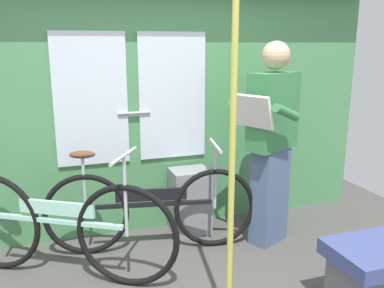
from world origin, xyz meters
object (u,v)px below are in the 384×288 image
trash_bin_by_wall (190,201)px  bicycle_near_door (151,209)px  passenger_reading_newspaper (271,141)px  handrail_pole (232,159)px  bench_seat_corner (383,274)px  bicycle_leaning_behind (57,226)px

trash_bin_by_wall → bicycle_near_door: bearing=-150.9°
passenger_reading_newspaper → handrail_pole: bearing=23.8°
handrail_pole → passenger_reading_newspaper: bearing=49.7°
passenger_reading_newspaper → bench_seat_corner: passenger_reading_newspaper is taller
bicycle_near_door → handrail_pole: (0.23, -1.07, 0.69)m
bicycle_near_door → bench_seat_corner: (1.22, -1.24, -0.13)m
trash_bin_by_wall → bench_seat_corner: size_ratio=0.84×
bicycle_near_door → bicycle_leaning_behind: bearing=-155.3°
bicycle_leaning_behind → handrail_pole: handrail_pole is taller
passenger_reading_newspaper → trash_bin_by_wall: size_ratio=2.89×
bicycle_leaning_behind → handrail_pole: size_ratio=0.74×
bicycle_leaning_behind → bench_seat_corner: bicycle_leaning_behind is taller
trash_bin_by_wall → bicycle_leaning_behind: bearing=-160.4°
bicycle_near_door → bench_seat_corner: 1.74m
trash_bin_by_wall → bench_seat_corner: (0.80, -1.47, -0.05)m
bicycle_near_door → handrail_pole: bearing=-66.7°
bicycle_near_door → bicycle_leaning_behind: bicycle_leaning_behind is taller
trash_bin_by_wall → handrail_pole: handrail_pole is taller
handrail_pole → bench_seat_corner: 1.29m
passenger_reading_newspaper → handrail_pole: (-0.76, -0.90, 0.16)m
bicycle_leaning_behind → passenger_reading_newspaper: size_ratio=0.92×
passenger_reading_newspaper → bench_seat_corner: 1.28m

